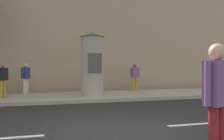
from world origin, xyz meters
name	(u,v)px	position (x,y,z in m)	size (l,w,h in m)	color
ground_plane	(111,130)	(0.00, 0.00, 0.00)	(80.00, 80.00, 0.00)	#232326
sidewalk_curb	(66,97)	(0.00, 7.00, 0.07)	(36.00, 4.00, 0.15)	#9E9B93
lane_markings	(111,130)	(0.00, 0.00, 0.00)	(25.80, 0.16, 0.01)	silver
building_backdrop	(54,4)	(0.00, 12.00, 5.57)	(36.00, 5.00, 11.13)	tan
poster_column	(92,64)	(1.20, 6.61, 1.66)	(1.18, 1.18, 2.98)	#9E9B93
pedestrian_in_light_jacket	(217,95)	(0.72, -2.78, 1.07)	(0.56, 0.39, 1.80)	maroon
pedestrian_tallest	(2,77)	(-2.80, 6.85, 1.05)	(0.52, 0.52, 1.52)	#B78C33
pedestrian_in_dark_shirt	(26,76)	(-1.80, 8.21, 1.05)	(0.44, 0.59, 1.54)	silver
pedestrian_with_bag	(135,75)	(4.06, 8.25, 1.06)	(0.61, 0.46, 1.54)	#B78C33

